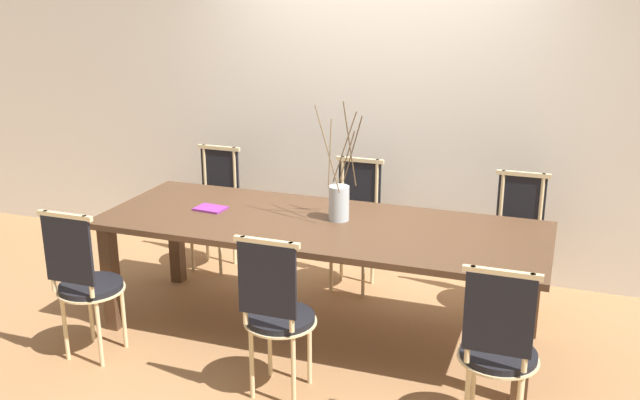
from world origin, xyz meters
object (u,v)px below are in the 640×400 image
at_px(chair_near_center, 498,347).
at_px(book_stack, 211,208).
at_px(vase_centerpiece, 339,201).
at_px(chair_far_center, 517,239).
at_px(dining_table, 320,235).

height_order(chair_near_center, book_stack, chair_near_center).
height_order(chair_near_center, vase_centerpiece, vase_centerpiece).
bearing_deg(chair_near_center, book_stack, 158.30).
relative_size(chair_near_center, chair_far_center, 1.00).
bearing_deg(chair_near_center, dining_table, 146.82).
height_order(chair_far_center, book_stack, chair_far_center).
relative_size(chair_near_center, book_stack, 4.63).
bearing_deg(book_stack, chair_near_center, -21.70).
bearing_deg(dining_table, chair_near_center, -33.18).
bearing_deg(chair_near_center, vase_centerpiece, 141.71).
relative_size(dining_table, book_stack, 13.50).
bearing_deg(vase_centerpiece, chair_near_center, -38.29).
relative_size(dining_table, chair_near_center, 2.91).
distance_m(dining_table, chair_far_center, 1.43).
height_order(dining_table, chair_far_center, chair_far_center).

